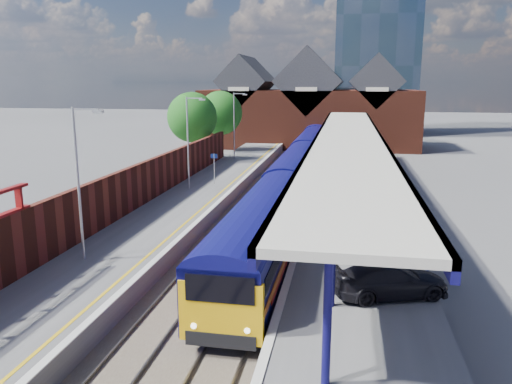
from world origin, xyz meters
TOP-DOWN VIEW (x-y plane):
  - ground at (0.00, 30.00)m, footprint 240.00×240.00m
  - ballast_bed at (0.00, 20.00)m, footprint 6.00×76.00m
  - rails at (0.00, 20.00)m, footprint 4.51×76.00m
  - left_platform at (-5.50, 20.00)m, footprint 5.00×76.00m
  - right_platform at (6.00, 20.00)m, footprint 6.00×76.00m
  - coping_left at (-3.15, 20.00)m, footprint 0.30×76.00m
  - coping_right at (3.15, 20.00)m, footprint 0.30×76.00m
  - yellow_line at (-3.75, 20.00)m, footprint 0.14×76.00m
  - train at (1.49, 33.08)m, footprint 2.94×65.92m
  - canopy at (5.48, 21.95)m, footprint 4.50×52.00m
  - lamp_post_b at (-6.36, 6.00)m, footprint 1.48×0.18m
  - lamp_post_c at (-6.36, 22.00)m, footprint 1.48×0.18m
  - lamp_post_d at (-6.36, 38.00)m, footprint 1.48×0.18m
  - platform_sign at (-5.00, 24.00)m, footprint 0.55×0.08m
  - brick_wall at (-8.10, 13.54)m, footprint 0.35×50.00m
  - station_building at (0.00, 58.00)m, footprint 30.00×12.12m
  - glass_tower at (10.00, 80.00)m, footprint 14.20×14.20m
  - tree_near at (-10.35, 35.91)m, footprint 5.20×5.20m
  - tree_far at (-9.35, 43.91)m, footprint 5.20×5.20m
  - parked_car_silver at (8.27, 8.09)m, footprint 3.93×1.95m
  - parked_car_dark at (7.18, 4.28)m, footprint 4.80×3.22m
  - parked_car_blue at (7.26, 7.85)m, footprint 4.62×3.24m

SIDE VIEW (x-z plane):
  - ground at x=0.00m, z-range 0.00..0.00m
  - ballast_bed at x=0.00m, z-range 0.00..0.06m
  - rails at x=0.00m, z-range 0.05..0.19m
  - left_platform at x=-5.50m, z-range 0.00..1.00m
  - right_platform at x=6.00m, z-range 0.00..1.00m
  - yellow_line at x=-3.75m, z-range 1.00..1.01m
  - coping_left at x=-3.15m, z-range 1.00..1.05m
  - coping_right at x=3.15m, z-range 1.00..1.05m
  - parked_car_blue at x=7.26m, z-range 1.00..2.17m
  - parked_car_silver at x=8.27m, z-range 1.00..2.24m
  - parked_car_dark at x=7.18m, z-range 1.00..2.29m
  - train at x=1.49m, z-range 0.40..3.85m
  - brick_wall at x=-8.10m, z-range 0.52..4.38m
  - platform_sign at x=-5.00m, z-range 1.44..3.94m
  - lamp_post_b at x=-6.36m, z-range 1.49..8.49m
  - lamp_post_c at x=-6.36m, z-range 1.49..8.49m
  - lamp_post_d at x=-6.36m, z-range 1.49..8.49m
  - canopy at x=5.48m, z-range 3.01..7.49m
  - tree_near at x=-10.35m, z-range 1.30..9.40m
  - tree_far at x=-9.35m, z-range 1.30..9.40m
  - station_building at x=0.00m, z-range -1.44..12.34m
  - glass_tower at x=10.00m, z-range 0.05..40.35m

